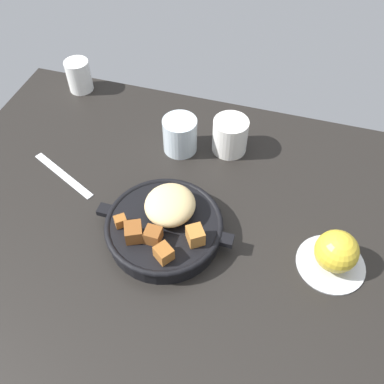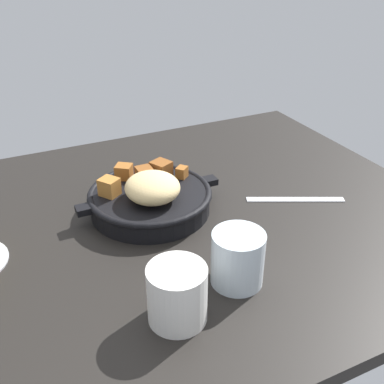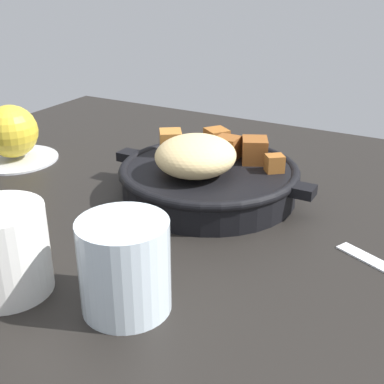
% 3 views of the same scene
% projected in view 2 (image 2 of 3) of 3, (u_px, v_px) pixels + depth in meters
% --- Properties ---
extents(ground_plane, '(1.00, 0.77, 0.02)m').
position_uv_depth(ground_plane, '(167.00, 225.00, 0.81)').
color(ground_plane, black).
extents(cast_iron_skillet, '(0.26, 0.22, 0.08)m').
position_uv_depth(cast_iron_skillet, '(150.00, 197.00, 0.82)').
color(cast_iron_skillet, black).
rests_on(cast_iron_skillet, ground_plane).
extents(butter_knife, '(0.17, 0.09, 0.00)m').
position_uv_depth(butter_knife, '(295.00, 199.00, 0.87)').
color(butter_knife, silver).
rests_on(butter_knife, ground_plane).
extents(water_glass_short, '(0.08, 0.08, 0.08)m').
position_uv_depth(water_glass_short, '(238.00, 258.00, 0.65)').
color(water_glass_short, silver).
rests_on(water_glass_short, ground_plane).
extents(ceramic_mug_white, '(0.08, 0.08, 0.08)m').
position_uv_depth(ceramic_mug_white, '(177.00, 294.00, 0.58)').
color(ceramic_mug_white, silver).
rests_on(ceramic_mug_white, ground_plane).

